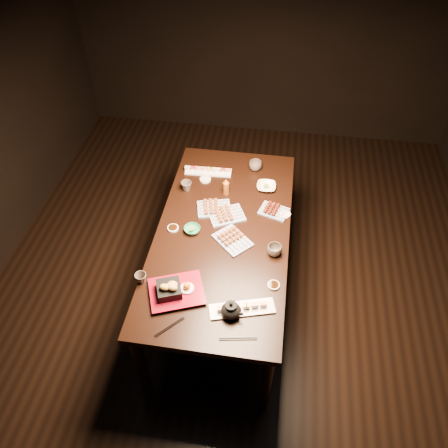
{
  "coord_description": "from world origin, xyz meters",
  "views": [
    {
      "loc": [
        0.2,
        -1.9,
        2.92
      ],
      "look_at": [
        -0.11,
        0.16,
        0.77
      ],
      "focal_mm": 35.0,
      "sensor_mm": 36.0,
      "label": 1
    }
  ],
  "objects": [
    {
      "name": "ground",
      "position": [
        0.0,
        0.0,
        0.0
      ],
      "size": [
        5.0,
        5.0,
        0.0
      ],
      "primitive_type": "plane",
      "color": "black",
      "rests_on": "ground"
    },
    {
      "name": "dining_table",
      "position": [
        -0.11,
        0.11,
        0.38
      ],
      "size": [
        1.01,
        1.85,
        0.75
      ],
      "primitive_type": "cube",
      "rotation": [
        0.0,
        0.0,
        -0.06
      ],
      "color": "black",
      "rests_on": "ground"
    },
    {
      "name": "sushi_platter_near",
      "position": [
        0.1,
        -0.49,
        0.77
      ],
      "size": [
        0.39,
        0.21,
        0.05
      ],
      "primitive_type": null,
      "rotation": [
        0.0,
        0.0,
        0.28
      ],
      "color": "white",
      "rests_on": "dining_table"
    },
    {
      "name": "sushi_platter_far",
      "position": [
        -0.32,
        0.72,
        0.77
      ],
      "size": [
        0.36,
        0.11,
        0.04
      ],
      "primitive_type": null,
      "rotation": [
        0.0,
        0.0,
        3.18
      ],
      "color": "white",
      "rests_on": "dining_table"
    },
    {
      "name": "yakitori_plate_center",
      "position": [
        -0.11,
        0.26,
        0.78
      ],
      "size": [
        0.29,
        0.26,
        0.06
      ],
      "primitive_type": null,
      "rotation": [
        0.0,
        0.0,
        0.44
      ],
      "color": "#828EB6",
      "rests_on": "dining_table"
    },
    {
      "name": "yakitori_plate_right",
      "position": [
        -0.03,
        0.03,
        0.78
      ],
      "size": [
        0.29,
        0.29,
        0.06
      ],
      "primitive_type": null,
      "rotation": [
        0.0,
        0.0,
        -0.77
      ],
      "color": "#828EB6",
      "rests_on": "dining_table"
    },
    {
      "name": "yakitori_plate_left",
      "position": [
        -0.2,
        0.31,
        0.78
      ],
      "size": [
        0.27,
        0.22,
        0.06
      ],
      "primitive_type": null,
      "rotation": [
        0.0,
        0.0,
        0.24
      ],
      "color": "#828EB6",
      "rests_on": "dining_table"
    },
    {
      "name": "tsukune_plate",
      "position": [
        0.22,
        0.35,
        0.78
      ],
      "size": [
        0.23,
        0.19,
        0.05
      ],
      "primitive_type": null,
      "rotation": [
        0.0,
        0.0,
        -0.3
      ],
      "color": "#828EB6",
      "rests_on": "dining_table"
    },
    {
      "name": "edamame_bowl_green",
      "position": [
        -0.31,
        0.08,
        0.77
      ],
      "size": [
        0.14,
        0.14,
        0.03
      ],
      "primitive_type": "imported",
      "rotation": [
        0.0,
        0.0,
        -0.31
      ],
      "color": "#2A8255",
      "rests_on": "dining_table"
    },
    {
      "name": "edamame_bowl_cream",
      "position": [
        0.15,
        0.59,
        0.77
      ],
      "size": [
        0.15,
        0.15,
        0.03
      ],
      "primitive_type": "imported",
      "rotation": [
        0.0,
        0.0,
        0.04
      ],
      "color": "#FDEECF",
      "rests_on": "dining_table"
    },
    {
      "name": "tempura_tray",
      "position": [
        -0.31,
        -0.44,
        0.81
      ],
      "size": [
        0.39,
        0.35,
        0.12
      ],
      "primitive_type": null,
      "rotation": [
        0.0,
        0.0,
        0.37
      ],
      "color": "black",
      "rests_on": "dining_table"
    },
    {
      "name": "teacup_near_left",
      "position": [
        -0.54,
        -0.38,
        0.78
      ],
      "size": [
        0.09,
        0.09,
        0.07
      ],
      "primitive_type": "imported",
      "rotation": [
        0.0,
        0.0,
        0.31
      ],
      "color": "#4E443B",
      "rests_on": "dining_table"
    },
    {
      "name": "teacup_mid_right",
      "position": [
        0.25,
        -0.04,
        0.79
      ],
      "size": [
        0.11,
        0.11,
        0.07
      ],
      "primitive_type": "imported",
      "rotation": [
        0.0,
        0.0,
        0.25
      ],
      "color": "#4E443B",
      "rests_on": "dining_table"
    },
    {
      "name": "teacup_far_left",
      "position": [
        -0.44,
        0.49,
        0.79
      ],
      "size": [
        0.09,
        0.09,
        0.07
      ],
      "primitive_type": "imported",
      "rotation": [
        0.0,
        0.0,
        0.11
      ],
      "color": "#4E443B",
      "rests_on": "dining_table"
    },
    {
      "name": "teacup_far_right",
      "position": [
        0.04,
        0.81,
        0.79
      ],
      "size": [
        0.1,
        0.1,
        0.08
      ],
      "primitive_type": "imported",
      "rotation": [
        0.0,
        0.0,
        -0.02
      ],
      "color": "#4E443B",
      "rests_on": "dining_table"
    },
    {
      "name": "teapot",
      "position": [
        0.04,
        -0.53,
        0.81
      ],
      "size": [
        0.17,
        0.17,
        0.11
      ],
      "primitive_type": null,
      "rotation": [
        0.0,
        0.0,
        -0.36
      ],
      "color": "black",
      "rests_on": "dining_table"
    },
    {
      "name": "condiment_bottle",
      "position": [
        -0.14,
        0.49,
        0.82
      ],
      "size": [
        0.05,
        0.05,
        0.13
      ],
      "primitive_type": "cylinder",
      "rotation": [
        0.0,
        0.0,
        -0.11
      ],
      "color": "brown",
      "rests_on": "dining_table"
    },
    {
      "name": "sauce_dish_west",
      "position": [
        -0.45,
        0.08,
        0.76
      ],
      "size": [
        0.09,
        0.09,
        0.01
      ],
      "primitive_type": "cylinder",
      "rotation": [
        0.0,
        0.0,
        0.19
      ],
      "color": "white",
      "rests_on": "dining_table"
    },
    {
      "name": "sauce_dish_east",
      "position": [
        0.3,
        0.33,
        0.76
      ],
      "size": [
        0.1,
        0.1,
        0.01
      ],
      "primitive_type": "cylinder",
      "rotation": [
        0.0,
        0.0,
        -0.38
      ],
      "color": "white",
      "rests_on": "dining_table"
    },
    {
      "name": "sauce_dish_se",
      "position": [
        0.27,
        -0.3,
        0.76
      ],
      "size": [
        0.09,
        0.09,
        0.01
      ],
      "primitive_type": "cylinder",
      "rotation": [
        0.0,
        0.0,
        -0.28
      ],
      "color": "white",
      "rests_on": "dining_table"
    },
    {
      "name": "sauce_dish_nw",
      "position": [
        -0.32,
        0.62,
        0.76
      ],
      "size": [
        0.1,
        0.1,
        0.01
      ],
      "primitive_type": "cylinder",
      "rotation": [
        0.0,
        0.0,
        0.13
      ],
      "color": "white",
      "rests_on": "dining_table"
    },
    {
      "name": "chopsticks_near",
      "position": [
        -0.29,
        -0.67,
        0.75
      ],
      "size": [
        0.15,
        0.15,
        0.01
      ],
      "primitive_type": null,
      "rotation": [
        0.0,
        0.0,
        0.82
      ],
      "color": "black",
      "rests_on": "dining_table"
    },
    {
      "name": "chopsticks_se",
      "position": [
        0.1,
        -0.68,
        0.75
      ],
      "size": [
        0.21,
        0.05,
        0.01
      ],
      "primitive_type": null,
      "rotation": [
        0.0,
        0.0,
        0.17
      ],
      "color": "black",
      "rests_on": "dining_table"
    }
  ]
}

